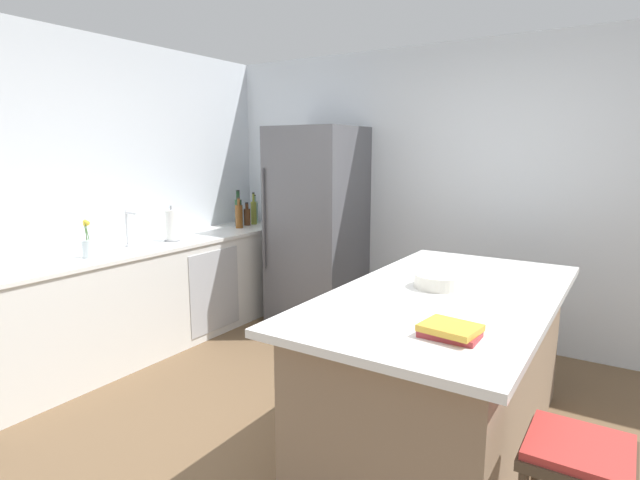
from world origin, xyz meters
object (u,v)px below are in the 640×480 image
at_px(paper_towel_roll, 172,226).
at_px(mixing_bowl, 438,281).
at_px(bar_stool, 576,475).
at_px(kitchen_island, 443,368).
at_px(olive_oil_bottle, 254,212).
at_px(flower_vase, 88,246).
at_px(sink_faucet, 128,228).
at_px(cookbook_stack, 450,331).
at_px(gin_bottle, 255,212).
at_px(refrigerator, 317,227).
at_px(whiskey_bottle, 239,216).
at_px(syrup_bottle, 247,216).
at_px(wine_bottle, 238,211).

height_order(paper_towel_roll, mixing_bowl, paper_towel_roll).
xyz_separation_m(bar_stool, mixing_bowl, (-0.82, 0.84, 0.41)).
height_order(kitchen_island, paper_towel_roll, paper_towel_roll).
bearing_deg(olive_oil_bottle, flower_vase, -87.89).
xyz_separation_m(sink_faucet, cookbook_stack, (2.89, -0.59, -0.12)).
bearing_deg(gin_bottle, flower_vase, -86.34).
relative_size(paper_towel_roll, olive_oil_bottle, 0.92).
xyz_separation_m(refrigerator, olive_oil_bottle, (-0.86, 0.07, 0.08)).
height_order(refrigerator, whiskey_bottle, refrigerator).
distance_m(flower_vase, syrup_bottle, 1.87).
xyz_separation_m(refrigerator, paper_towel_roll, (-0.80, -1.09, 0.08)).
distance_m(flower_vase, wine_bottle, 1.78).
distance_m(sink_faucet, wine_bottle, 1.34).
bearing_deg(olive_oil_bottle, whiskey_bottle, -81.26).
bearing_deg(sink_faucet, syrup_bottle, 88.82).
relative_size(sink_faucet, paper_towel_roll, 0.96).
xyz_separation_m(refrigerator, sink_faucet, (-0.89, -1.46, 0.11)).
bearing_deg(kitchen_island, gin_bottle, 149.76).
relative_size(refrigerator, syrup_bottle, 7.83).
bearing_deg(kitchen_island, cookbook_stack, -70.45).
relative_size(refrigerator, paper_towel_roll, 6.09).
relative_size(bar_stool, flower_vase, 2.36).
relative_size(kitchen_island, flower_vase, 7.35).
bearing_deg(whiskey_bottle, sink_faucet, -93.70).
height_order(gin_bottle, cookbook_stack, gin_bottle).
xyz_separation_m(kitchen_island, bar_stool, (0.75, -0.78, 0.08)).
bearing_deg(kitchen_island, paper_towel_roll, 173.22).
bearing_deg(paper_towel_roll, whiskey_bottle, 90.62).
height_order(flower_vase, syrup_bottle, flower_vase).
height_order(whiskey_bottle, mixing_bowl, whiskey_bottle).
height_order(kitchen_island, whiskey_bottle, whiskey_bottle).
bearing_deg(olive_oil_bottle, gin_bottle, 122.49).
height_order(gin_bottle, whiskey_bottle, whiskey_bottle).
height_order(wine_bottle, whiskey_bottle, wine_bottle).
bearing_deg(cookbook_stack, wine_bottle, 146.30).
relative_size(refrigerator, cookbook_stack, 7.64).
bearing_deg(paper_towel_roll, flower_vase, -88.59).
height_order(olive_oil_bottle, cookbook_stack, olive_oil_bottle).
bearing_deg(flower_vase, syrup_bottle, 92.48).
distance_m(bar_stool, sink_faucet, 3.52).
bearing_deg(mixing_bowl, whiskey_bottle, 155.79).
height_order(paper_towel_roll, whiskey_bottle, same).
xyz_separation_m(kitchen_island, mixing_bowl, (-0.07, 0.06, 0.49)).
distance_m(paper_towel_roll, olive_oil_bottle, 1.16).
xyz_separation_m(sink_faucet, syrup_bottle, (0.03, 1.44, -0.06)).
bearing_deg(flower_vase, paper_towel_roll, 91.41).
distance_m(wine_bottle, whiskey_bottle, 0.13).
distance_m(refrigerator, syrup_bottle, 0.87).
bearing_deg(whiskey_bottle, mixing_bowl, -24.21).
relative_size(bar_stool, whiskey_bottle, 2.15).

